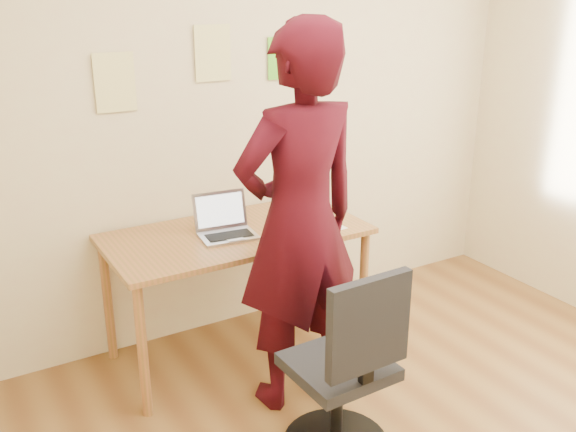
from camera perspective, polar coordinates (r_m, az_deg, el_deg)
room at (r=2.45m, az=17.96°, el=3.54°), size 3.58×3.58×2.78m
desk at (r=3.51m, az=-4.62°, el=-2.71°), size 1.40×0.70×0.74m
laptop at (r=3.43m, az=-5.63°, el=-0.86°), size 0.32×0.29×0.21m
paper_sheet at (r=3.58m, az=2.67°, el=-0.72°), size 0.22×0.30×0.00m
phone at (r=3.39m, az=-0.26°, el=-1.78°), size 0.12×0.14×0.01m
wall_note_left at (r=3.44m, az=-15.13°, el=11.39°), size 0.21×0.00×0.30m
wall_note_mid at (r=3.61m, az=-6.70°, el=14.19°), size 0.21×0.00×0.30m
wall_note_right at (r=3.81m, az=-0.56°, el=13.87°), size 0.18×0.00×0.24m
office_chair at (r=2.86m, az=5.18°, el=-14.22°), size 0.48×0.48×0.93m
person at (r=3.02m, az=1.03°, el=-0.60°), size 0.71×0.49×1.88m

